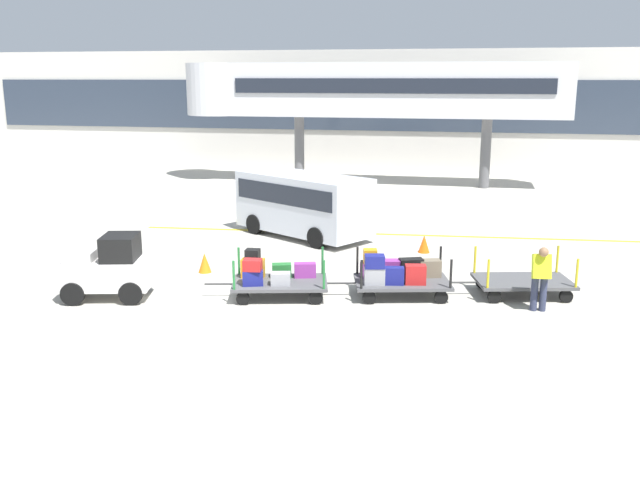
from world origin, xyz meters
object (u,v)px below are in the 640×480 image
object	(u,v)px
baggage_cart_middle	(398,274)
safety_cone_far	(205,263)
baggage_cart_lead	(274,276)
baggage_cart_tail	(523,282)
baggage_handler	(541,276)
shuttle_van	(303,200)
safety_cone_near	(424,244)
baggage_tug	(108,268)

from	to	relation	value
baggage_cart_middle	safety_cone_far	world-z (taller)	baggage_cart_middle
baggage_cart_lead	baggage_cart_middle	distance (m)	3.06
baggage_cart_middle	baggage_cart_tail	xyz separation A→B (m)	(3.01, 0.68, -0.21)
baggage_cart_lead	baggage_handler	xyz separation A→B (m)	(6.27, 0.19, 0.36)
baggage_cart_middle	shuttle_van	world-z (taller)	shuttle_van
baggage_cart_tail	baggage_handler	world-z (taller)	baggage_handler
baggage_handler	safety_cone_far	bearing A→B (deg)	170.41
baggage_cart_tail	baggage_cart_middle	bearing A→B (deg)	-167.22
baggage_cart_middle	safety_cone_near	world-z (taller)	baggage_cart_middle
shuttle_van	baggage_cart_tail	bearing A→B (deg)	-37.13
baggage_cart_middle	baggage_handler	size ratio (longest dim) A/B	1.98
baggage_tug	safety_cone_near	xyz separation A→B (m)	(7.22, 6.14, -0.48)
baggage_cart_lead	safety_cone_near	size ratio (longest dim) A/B	5.61
baggage_tug	baggage_cart_lead	bearing A→B (deg)	14.07
baggage_handler	shuttle_van	xyz separation A→B (m)	(-7.10, 6.35, 0.37)
baggage_tug	shuttle_van	world-z (taller)	shuttle_van
baggage_handler	shuttle_van	world-z (taller)	shuttle_van
safety_cone_near	baggage_tug	bearing A→B (deg)	-139.64
baggage_tug	safety_cone_near	distance (m)	9.49
baggage_tug	baggage_cart_tail	world-z (taller)	baggage_tug
baggage_cart_lead	shuttle_van	distance (m)	6.63
baggage_cart_middle	safety_cone_far	xyz separation A→B (m)	(-5.44, 0.97, -0.28)
baggage_tug	shuttle_van	bearing A→B (deg)	67.83
baggage_tug	baggage_handler	world-z (taller)	baggage_tug
safety_cone_near	safety_cone_far	size ratio (longest dim) A/B	1.00
baggage_tug	safety_cone_far	xyz separation A→B (m)	(1.43, 2.64, -0.48)
safety_cone_far	baggage_handler	bearing A→B (deg)	-9.59
baggage_cart_lead	safety_cone_near	xyz separation A→B (m)	(3.33, 5.16, -0.23)
baggage_cart_lead	shuttle_van	xyz separation A→B (m)	(-0.83, 6.54, 0.73)
safety_cone_near	baggage_cart_lead	bearing A→B (deg)	-122.83
baggage_cart_middle	safety_cone_near	distance (m)	4.49
baggage_cart_lead	safety_cone_near	bearing A→B (deg)	57.17
baggage_tug	baggage_cart_tail	distance (m)	10.17
baggage_cart_middle	safety_cone_far	bearing A→B (deg)	169.91
shuttle_van	safety_cone_near	distance (m)	4.48
baggage_cart_lead	safety_cone_near	distance (m)	6.15
baggage_tug	baggage_cart_lead	size ratio (longest dim) A/B	0.74
baggage_cart_lead	baggage_cart_middle	size ratio (longest dim) A/B	1.00
baggage_handler	baggage_tug	bearing A→B (deg)	-173.47
baggage_cart_lead	baggage_handler	distance (m)	6.28
baggage_handler	baggage_cart_middle	bearing A→B (deg)	171.26
baggage_cart_tail	shuttle_van	distance (m)	8.60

